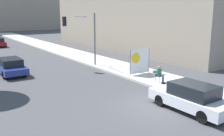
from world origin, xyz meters
TOP-DOWN VIEW (x-y plane):
  - ground_plane at (0.00, 0.00)m, footprint 160.00×160.00m
  - sidewalk_curb at (4.16, 15.00)m, footprint 3.73×90.00m
  - building_backdrop_right at (14.52, 19.43)m, footprint 10.00×32.00m
  - seated_protester at (3.25, 3.04)m, footprint 0.94×0.77m
  - jogger_on_sidewalk at (4.11, 6.22)m, footprint 0.34×0.34m
  - protest_banner at (3.73, 5.83)m, footprint 2.04×0.06m
  - traffic_light_pole at (1.58, 11.41)m, footprint 3.13×2.89m
  - parked_car_curbside at (1.10, -1.40)m, footprint 1.79×4.46m
  - car_on_road_nearest at (-4.78, 12.61)m, footprint 1.85×4.77m

SIDE VIEW (x-z plane):
  - ground_plane at x=0.00m, z-range 0.00..0.00m
  - sidewalk_curb at x=4.16m, z-range 0.00..0.17m
  - car_on_road_nearest at x=-4.78m, z-range 0.01..1.38m
  - parked_car_curbside at x=1.10m, z-range -0.01..1.50m
  - seated_protester at x=3.25m, z-range 0.22..1.45m
  - jogger_on_sidewalk at x=4.11m, z-range 0.18..1.81m
  - protest_banner at x=3.73m, z-range 0.23..2.32m
  - traffic_light_pole at x=1.58m, z-range 1.07..5.97m
  - building_backdrop_right at x=14.52m, z-range 0.00..12.92m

